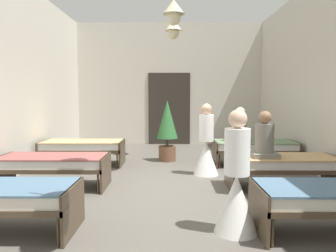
# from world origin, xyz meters

# --- Properties ---
(ground_plane) EXTENTS (6.75, 11.16, 0.10)m
(ground_plane) POSITION_xyz_m (0.00, 0.00, -0.05)
(ground_plane) COLOR #59544C
(room_shell) EXTENTS (6.55, 10.76, 4.06)m
(room_shell) POSITION_xyz_m (0.00, 1.29, 2.04)
(room_shell) COLOR beige
(room_shell) RESTS_ON ground
(bed_left_row_1) EXTENTS (1.90, 0.84, 0.57)m
(bed_left_row_1) POSITION_xyz_m (-2.02, 0.00, 0.44)
(bed_left_row_1) COLOR #473828
(bed_left_row_1) RESTS_ON ground
(bed_right_row_1) EXTENTS (1.90, 0.84, 0.57)m
(bed_right_row_1) POSITION_xyz_m (2.02, 0.00, 0.44)
(bed_right_row_1) COLOR #473828
(bed_right_row_1) RESTS_ON ground
(bed_left_row_2) EXTENTS (1.90, 0.84, 0.57)m
(bed_left_row_2) POSITION_xyz_m (-2.02, 1.90, 0.44)
(bed_left_row_2) COLOR #473828
(bed_left_row_2) RESTS_ON ground
(bed_right_row_2) EXTENTS (1.90, 0.84, 0.57)m
(bed_right_row_2) POSITION_xyz_m (2.02, 1.90, 0.44)
(bed_right_row_2) COLOR #473828
(bed_right_row_2) RESTS_ON ground
(nurse_near_aisle) EXTENTS (0.52, 0.52, 1.49)m
(nurse_near_aisle) POSITION_xyz_m (0.79, 0.97, 0.53)
(nurse_near_aisle) COLOR white
(nurse_near_aisle) RESTS_ON ground
(nurse_mid_aisle) EXTENTS (0.52, 0.52, 1.49)m
(nurse_mid_aisle) POSITION_xyz_m (0.84, -1.86, 0.53)
(nurse_mid_aisle) COLOR white
(nurse_mid_aisle) RESTS_ON ground
(patient_seated_primary) EXTENTS (0.44, 0.44, 0.80)m
(patient_seated_primary) POSITION_xyz_m (1.67, 1.90, 0.87)
(patient_seated_primary) COLOR gray
(patient_seated_primary) RESTS_ON bed_right_row_2
(patient_seated_secondary) EXTENTS (0.44, 0.44, 0.80)m
(patient_seated_secondary) POSITION_xyz_m (1.67, -0.09, 0.87)
(patient_seated_secondary) COLOR slate
(patient_seated_secondary) RESTS_ON bed_right_row_1
(potted_plant) EXTENTS (0.52, 0.52, 1.52)m
(potted_plant) POSITION_xyz_m (-0.03, 2.40, 0.87)
(potted_plant) COLOR brown
(potted_plant) RESTS_ON ground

